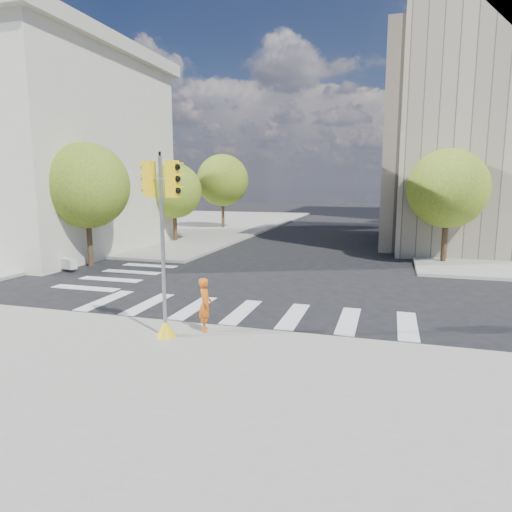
{
  "coord_description": "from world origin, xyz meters",
  "views": [
    {
      "loc": [
        4.63,
        -16.36,
        4.41
      ],
      "look_at": [
        0.63,
        -2.76,
        2.1
      ],
      "focal_mm": 32.0,
      "sensor_mm": 36.0,
      "label": 1
    }
  ],
  "objects_px": {
    "lamp_near": "(449,179)",
    "photographer": "(205,304)",
    "planter_wall": "(39,259)",
    "lamp_far": "(431,180)",
    "traffic_signal": "(163,260)"
  },
  "relations": [
    {
      "from": "lamp_near",
      "to": "traffic_signal",
      "type": "height_order",
      "value": "lamp_near"
    },
    {
      "from": "lamp_near",
      "to": "planter_wall",
      "type": "bearing_deg",
      "value": -152.67
    },
    {
      "from": "photographer",
      "to": "planter_wall",
      "type": "distance_m",
      "value": 14.87
    },
    {
      "from": "planter_wall",
      "to": "lamp_near",
      "type": "bearing_deg",
      "value": 44.59
    },
    {
      "from": "lamp_far",
      "to": "planter_wall",
      "type": "bearing_deg",
      "value": -130.23
    },
    {
      "from": "lamp_near",
      "to": "planter_wall",
      "type": "xyz_separation_m",
      "value": [
        -21.05,
        -10.88,
        -4.18
      ]
    },
    {
      "from": "planter_wall",
      "to": "photographer",
      "type": "bearing_deg",
      "value": -14.06
    },
    {
      "from": "lamp_far",
      "to": "planter_wall",
      "type": "relative_size",
      "value": 1.35
    },
    {
      "from": "lamp_far",
      "to": "traffic_signal",
      "type": "xyz_separation_m",
      "value": [
        -9.22,
        -33.39,
        -2.27
      ]
    },
    {
      "from": "lamp_far",
      "to": "traffic_signal",
      "type": "height_order",
      "value": "lamp_far"
    },
    {
      "from": "lamp_far",
      "to": "photographer",
      "type": "xyz_separation_m",
      "value": [
        -8.36,
        -32.6,
        -3.65
      ]
    },
    {
      "from": "photographer",
      "to": "lamp_far",
      "type": "bearing_deg",
      "value": -42.0
    },
    {
      "from": "photographer",
      "to": "traffic_signal",
      "type": "bearing_deg",
      "value": 104.65
    },
    {
      "from": "lamp_near",
      "to": "planter_wall",
      "type": "distance_m",
      "value": 24.06
    },
    {
      "from": "lamp_near",
      "to": "photographer",
      "type": "relative_size",
      "value": 5.19
    }
  ]
}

